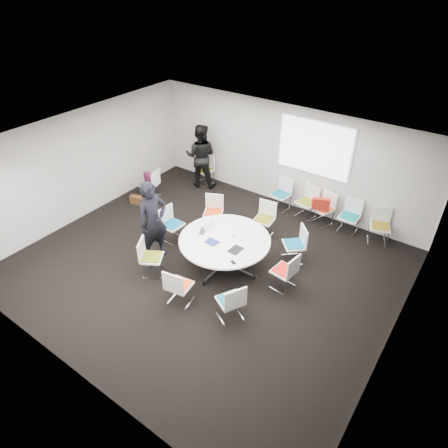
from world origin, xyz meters
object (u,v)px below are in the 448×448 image
Objects in this scene: chair_ring_d at (213,218)px; chair_back_e at (378,232)px; conference_table at (225,247)px; chair_ring_c at (264,225)px; chair_back_d at (348,223)px; chair_person_back at (205,175)px; cup at (233,235)px; chair_back_b at (306,208)px; chair_ring_f at (152,264)px; chair_ring_h at (231,307)px; person_main at (153,221)px; chair_ring_e at (173,230)px; person_back at (201,156)px; chair_ring_b at (294,251)px; maroon_bag at (149,179)px; laptop at (205,231)px; chair_spare_left at (151,189)px; chair_back_c at (322,214)px; chair_ring_a at (284,277)px; chair_ring_g at (179,292)px; brown_bag at (137,200)px; chair_back_a at (280,200)px.

chair_ring_d is 1.00× the size of chair_back_e.
conference_table is 1.58m from chair_ring_c.
chair_back_d is 1.00× the size of chair_back_e.
chair_person_back reaches higher than cup.
chair_ring_c is at bearing 82.14° from chair_back_b.
chair_ring_f is at bearing 123.17° from chair_person_back.
person_main reaches higher than chair_ring_h.
person_back is at bearing -152.87° from chair_ring_e.
chair_ring_b is 0.46× the size of person_back.
conference_table is 3.71m from maroon_bag.
laptop is (2.25, -2.72, -0.22)m from person_back.
chair_back_d and chair_spare_left have the same top height.
chair_back_d is at bearing -157.84° from chair_back_c.
chair_ring_e is 1.79m from cup.
chair_spare_left is 1.77m from chair_person_back.
chair_ring_a is 9.78× the size of cup.
chair_ring_f is 4.25m from person_back.
chair_back_d is at bearing 58.31° from chair_ring_g.
person_main reaches higher than maroon_bag.
chair_ring_d is 1.00× the size of chair_ring_g.
brown_bag is (-2.48, -0.31, -0.16)m from chair_ring_d.
chair_ring_f is 1.00× the size of chair_back_a.
chair_ring_d is 1.00× the size of chair_ring_f.
chair_back_a reaches higher than brown_bag.
chair_ring_b is 4.35m from person_back.
person_back is at bearing 99.77° from chair_person_back.
chair_back_a is at bearing 95.83° from cup.
chair_back_c and chair_spare_left have the same top height.
person_back reaches higher than chair_back_b.
chair_ring_f reaches higher than maroon_bag.
chair_ring_d is 2.43m from person_back.
chair_ring_f is at bearing 129.51° from laptop.
chair_spare_left is 3.03× the size of laptop.
chair_ring_d is at bearing 76.76° from chair_ring_a.
chair_person_back is (-2.78, 2.87, -0.24)m from conference_table.
chair_ring_a is 0.46× the size of person_main.
chair_back_c is at bearing -166.48° from chair_ring_d.
chair_back_e is 5.41m from person_main.
maroon_bag is (-3.44, 2.71, 0.34)m from chair_ring_g.
chair_ring_g and chair_back_c have the same top height.
cup is 3.81m from brown_bag.
chair_ring_c is 1.00× the size of chair_spare_left.
person_main is (-1.61, -2.18, 0.68)m from chair_ring_c.
chair_back_e is at bearing -168.74° from chair_person_back.
chair_ring_d is 1.00× the size of chair_spare_left.
chair_ring_h is at bearing -57.16° from cup.
chair_person_back is (-1.18, 2.81, 0.00)m from chair_ring_e.
chair_back_b and chair_back_d have the same top height.
chair_ring_c is 1.00× the size of chair_back_a.
maroon_bag is (-4.09, -1.68, 0.34)m from chair_back_b.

